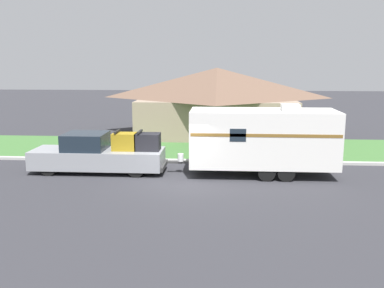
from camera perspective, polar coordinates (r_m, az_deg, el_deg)
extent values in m
plane|color=#2D2D33|center=(18.72, -1.85, -5.07)|extent=(120.00, 120.00, 0.00)
cube|color=#ADADA8|center=(22.32, -0.89, -2.25)|extent=(80.00, 0.30, 0.14)
cube|color=#3D6B33|center=(25.89, -0.22, -0.53)|extent=(80.00, 7.00, 0.03)
cube|color=gray|center=(31.06, 3.29, 3.79)|extent=(10.73, 7.76, 2.60)
pyramid|color=brown|center=(30.86, 3.34, 8.15)|extent=(11.58, 8.39, 2.13)
cube|color=#4C3828|center=(27.28, 3.19, 2.26)|extent=(1.00, 0.06, 2.10)
cylinder|color=black|center=(20.75, -18.59, -2.91)|extent=(0.80, 0.28, 0.80)
cylinder|color=black|center=(22.24, -16.99, -1.90)|extent=(0.80, 0.28, 0.80)
cylinder|color=black|center=(19.57, -7.47, -3.23)|extent=(0.80, 0.28, 0.80)
cylinder|color=black|center=(21.14, -6.60, -2.15)|extent=(0.80, 0.28, 0.80)
cube|color=gray|center=(21.13, -15.61, -1.80)|extent=(3.71, 2.01, 0.86)
cube|color=#19232D|center=(20.76, -13.98, 0.36)|extent=(1.93, 1.85, 0.78)
cube|color=gray|center=(20.32, -7.37, -1.99)|extent=(2.46, 2.01, 0.86)
cube|color=#333333|center=(20.18, -3.75, -2.90)|extent=(0.12, 1.81, 0.20)
cube|color=olive|center=(20.26, -8.93, 0.33)|extent=(1.13, 0.84, 0.80)
cube|color=black|center=(20.26, -9.97, 1.67)|extent=(0.10, 0.93, 0.08)
cube|color=black|center=(20.05, -5.91, 0.29)|extent=(1.13, 0.84, 0.80)
cube|color=black|center=(20.03, -6.96, 1.65)|extent=(0.10, 0.93, 0.08)
cylinder|color=black|center=(19.03, 9.93, -3.77)|extent=(0.77, 0.22, 0.77)
cylinder|color=black|center=(21.17, 9.32, -2.25)|extent=(0.77, 0.22, 0.77)
cylinder|color=black|center=(19.14, 12.45, -3.78)|extent=(0.77, 0.22, 0.77)
cylinder|color=black|center=(21.27, 11.58, -2.27)|extent=(0.77, 0.22, 0.77)
cube|color=silver|center=(19.81, 9.42, 0.83)|extent=(6.60, 2.50, 2.54)
cube|color=brown|center=(18.52, 9.82, 1.11)|extent=(6.47, 0.01, 0.14)
cube|color=#383838|center=(20.05, -1.68, -2.45)|extent=(1.08, 0.12, 0.10)
cylinder|color=silver|center=(20.00, -1.53, -1.82)|extent=(0.28, 0.28, 0.36)
cube|color=silver|center=(19.77, 12.99, 4.80)|extent=(0.80, 0.68, 0.28)
cube|color=#19232D|center=(18.44, 6.14, 1.17)|extent=(0.70, 0.01, 0.56)
cylinder|color=brown|center=(24.46, -15.40, -0.28)|extent=(0.09, 0.09, 1.14)
cube|color=black|center=(24.34, -15.48, 1.29)|extent=(0.48, 0.20, 0.22)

